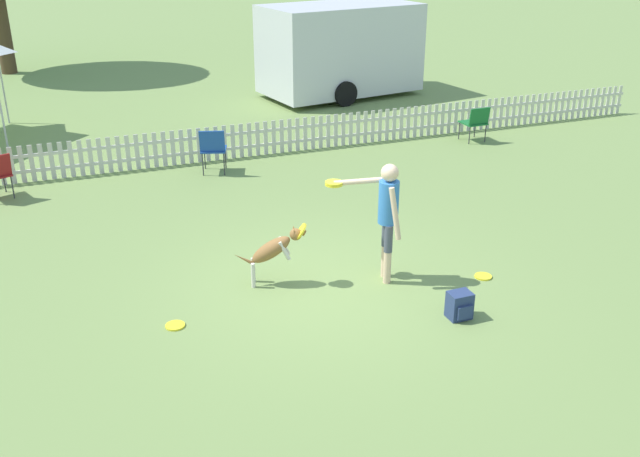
% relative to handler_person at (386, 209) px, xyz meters
% --- Properties ---
extents(ground_plane, '(240.00, 240.00, 0.00)m').
position_rel_handler_person_xyz_m(ground_plane, '(-0.81, 0.13, -1.09)').
color(ground_plane, olive).
extents(handler_person, '(0.93, 0.89, 1.73)m').
position_rel_handler_person_xyz_m(handler_person, '(0.00, 0.00, 0.00)').
color(handler_person, beige).
rests_on(handler_person, ground_plane).
extents(leaping_dog, '(1.03, 0.47, 0.91)m').
position_rel_handler_person_xyz_m(leaping_dog, '(-1.48, 0.43, -0.54)').
color(leaping_dog, olive).
rests_on(leaping_dog, ground_plane).
extents(frisbee_near_handler, '(0.25, 0.25, 0.02)m').
position_rel_handler_person_xyz_m(frisbee_near_handler, '(1.37, -0.47, -1.08)').
color(frisbee_near_handler, yellow).
rests_on(frisbee_near_handler, ground_plane).
extents(frisbee_near_dog, '(0.25, 0.25, 0.02)m').
position_rel_handler_person_xyz_m(frisbee_near_dog, '(-3.02, -0.20, -1.08)').
color(frisbee_near_dog, yellow).
rests_on(frisbee_near_dog, ground_plane).
extents(backpack_on_grass, '(0.30, 0.27, 0.36)m').
position_rel_handler_person_xyz_m(backpack_on_grass, '(0.44, -1.33, -0.91)').
color(backpack_on_grass, navy).
rests_on(backpack_on_grass, ground_plane).
extents(picket_fence, '(21.56, 0.04, 0.74)m').
position_rel_handler_person_xyz_m(picket_fence, '(-0.81, 6.21, -0.72)').
color(picket_fence, beige).
rests_on(picket_fence, ground_plane).
extents(folding_chair_blue_left, '(0.52, 0.53, 0.82)m').
position_rel_handler_person_xyz_m(folding_chair_blue_left, '(4.96, 5.38, -0.60)').
color(folding_chair_blue_left, '#333338').
rests_on(folding_chair_blue_left, ground_plane).
extents(folding_chair_center, '(0.63, 0.65, 0.93)m').
position_rel_handler_person_xyz_m(folding_chair_center, '(-1.16, 5.38, -0.53)').
color(folding_chair_center, '#333338').
rests_on(folding_chair_center, ground_plane).
extents(equipment_trailer, '(5.23, 2.96, 2.55)m').
position_rel_handler_person_xyz_m(equipment_trailer, '(3.86, 10.80, 0.25)').
color(equipment_trailer, silver).
rests_on(equipment_trailer, ground_plane).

